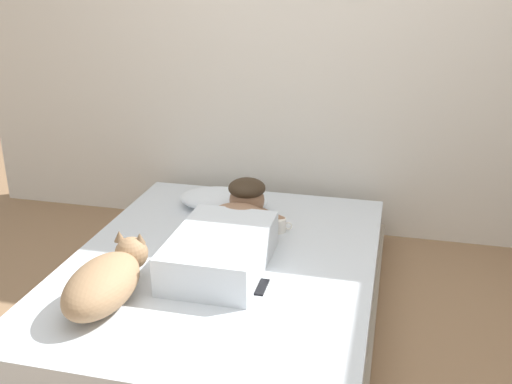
% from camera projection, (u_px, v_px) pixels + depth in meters
% --- Properties ---
extents(ground_plane, '(12.96, 12.96, 0.00)m').
position_uv_depth(ground_plane, '(254.00, 377.00, 2.49)').
color(ground_plane, '#8C6B4C').
extents(back_wall, '(4.48, 0.12, 2.50)m').
position_uv_depth(back_wall, '(319.00, 30.00, 3.48)').
color(back_wall, silver).
rests_on(back_wall, ground).
extents(bed, '(1.50, 1.95, 0.28)m').
position_uv_depth(bed, '(222.00, 285.00, 2.93)').
color(bed, gray).
rests_on(bed, ground).
extents(pillow, '(0.52, 0.32, 0.11)m').
position_uv_depth(pillow, '(223.00, 200.00, 3.45)').
color(pillow, silver).
rests_on(pillow, bed).
extents(person_lying, '(0.43, 0.92, 0.27)m').
position_uv_depth(person_lying, '(228.00, 236.00, 2.88)').
color(person_lying, silver).
rests_on(person_lying, bed).
extents(dog, '(0.26, 0.57, 0.21)m').
position_uv_depth(dog, '(106.00, 281.00, 2.48)').
color(dog, '#9E7A56').
rests_on(dog, bed).
extents(coffee_cup, '(0.12, 0.09, 0.07)m').
position_uv_depth(coffee_cup, '(278.00, 225.00, 3.16)').
color(coffee_cup, white).
rests_on(coffee_cup, bed).
extents(cell_phone, '(0.07, 0.14, 0.01)m').
position_uv_depth(cell_phone, '(259.00, 287.00, 2.63)').
color(cell_phone, black).
rests_on(cell_phone, bed).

